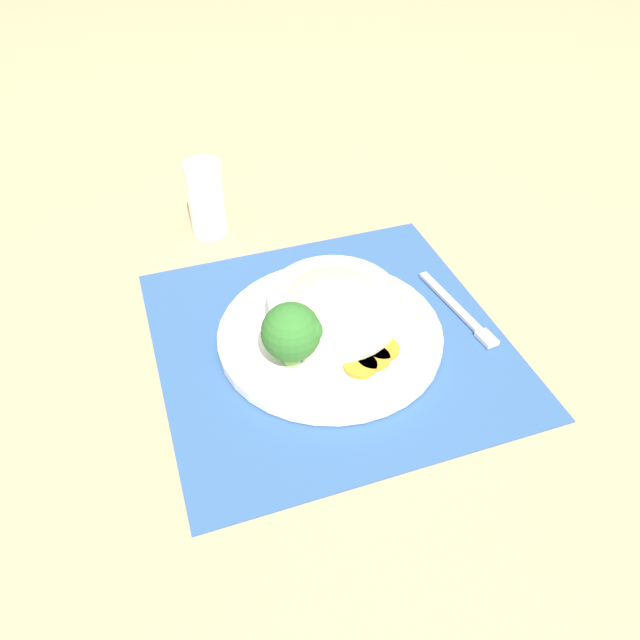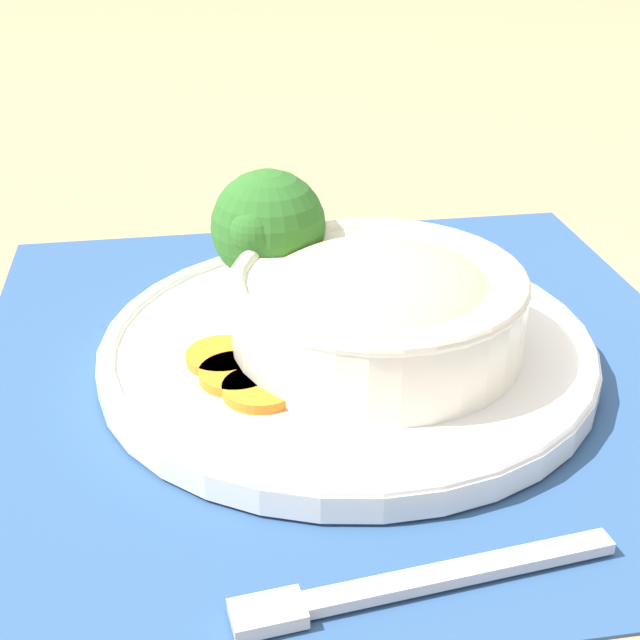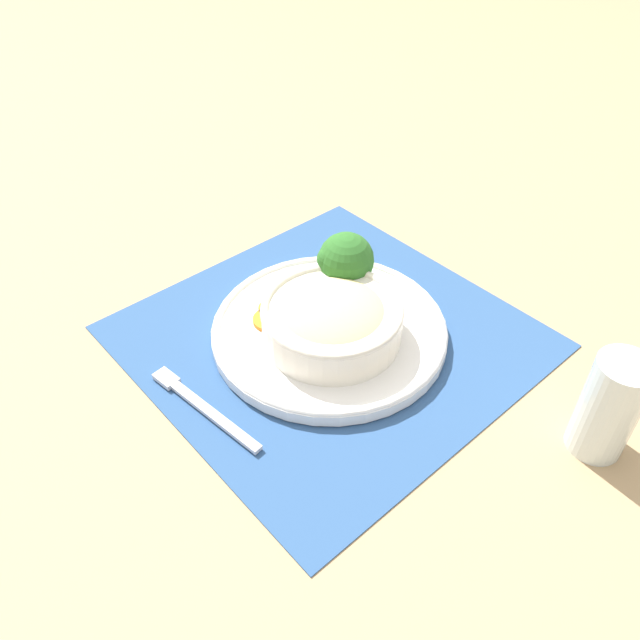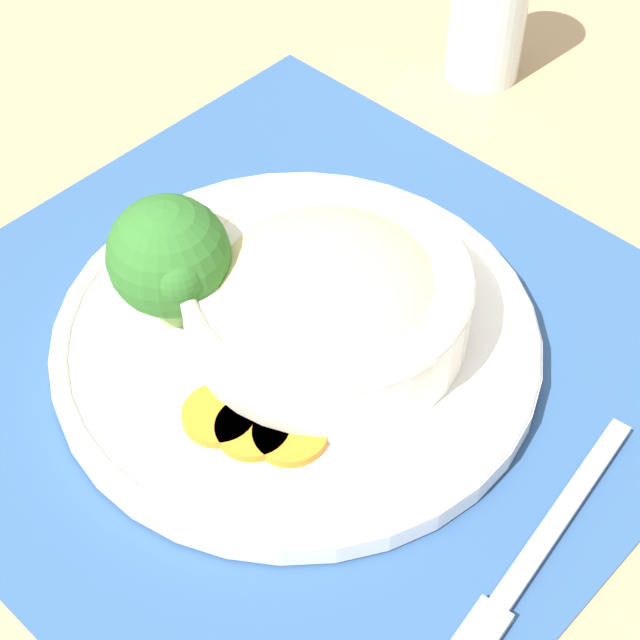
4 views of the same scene
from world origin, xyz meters
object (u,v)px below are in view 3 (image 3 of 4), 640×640
at_px(bowl, 332,319).
at_px(fork, 195,401).
at_px(water_glass, 607,411).
at_px(broccoli_floret, 346,260).

bearing_deg(bowl, fork, 173.83).
bearing_deg(water_glass, bowl, 114.22).
relative_size(bowl, fork, 1.01).
height_order(broccoli_floret, water_glass, water_glass).
bearing_deg(water_glass, broccoli_floret, 99.79).
bearing_deg(broccoli_floret, bowl, -139.15).
bearing_deg(bowl, water_glass, -65.78).
xyz_separation_m(broccoli_floret, fork, (-0.27, -0.04, -0.07)).
bearing_deg(broccoli_floret, water_glass, -80.21).
relative_size(broccoli_floret, water_glass, 0.72).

